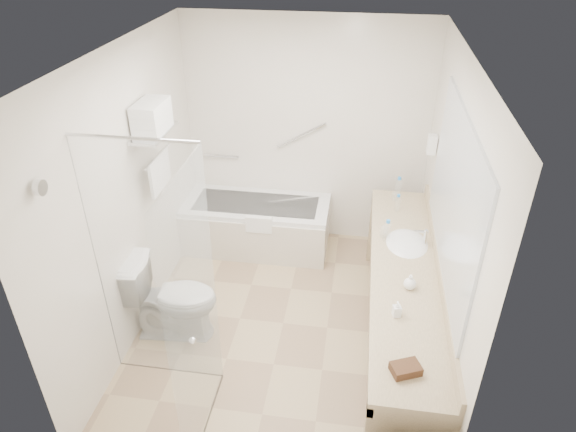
# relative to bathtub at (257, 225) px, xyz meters

# --- Properties ---
(floor) EXTENTS (3.20, 3.20, 0.00)m
(floor) POSITION_rel_bathtub_xyz_m (0.50, -1.24, -0.28)
(floor) COLOR tan
(floor) RESTS_ON ground
(ceiling) EXTENTS (2.60, 3.20, 0.10)m
(ceiling) POSITION_rel_bathtub_xyz_m (0.50, -1.24, 2.22)
(ceiling) COLOR silver
(ceiling) RESTS_ON wall_back
(wall_back) EXTENTS (2.60, 0.10, 2.50)m
(wall_back) POSITION_rel_bathtub_xyz_m (0.50, 0.36, 0.97)
(wall_back) COLOR beige
(wall_back) RESTS_ON ground
(wall_front) EXTENTS (2.60, 0.10, 2.50)m
(wall_front) POSITION_rel_bathtub_xyz_m (0.50, -2.84, 0.97)
(wall_front) COLOR beige
(wall_front) RESTS_ON ground
(wall_left) EXTENTS (0.10, 3.20, 2.50)m
(wall_left) POSITION_rel_bathtub_xyz_m (-0.80, -1.24, 0.97)
(wall_left) COLOR beige
(wall_left) RESTS_ON ground
(wall_right) EXTENTS (0.10, 3.20, 2.50)m
(wall_right) POSITION_rel_bathtub_xyz_m (1.80, -1.24, 0.97)
(wall_right) COLOR beige
(wall_right) RESTS_ON ground
(bathtub) EXTENTS (1.60, 0.73, 0.59)m
(bathtub) POSITION_rel_bathtub_xyz_m (0.00, 0.00, 0.00)
(bathtub) COLOR silver
(bathtub) RESTS_ON floor
(grab_bar_short) EXTENTS (0.40, 0.03, 0.03)m
(grab_bar_short) POSITION_rel_bathtub_xyz_m (-0.45, 0.32, 0.67)
(grab_bar_short) COLOR silver
(grab_bar_short) RESTS_ON wall_back
(grab_bar_long) EXTENTS (0.53, 0.03, 0.33)m
(grab_bar_long) POSITION_rel_bathtub_xyz_m (0.45, 0.32, 0.97)
(grab_bar_long) COLOR silver
(grab_bar_long) RESTS_ON wall_back
(shower_enclosure) EXTENTS (0.96, 0.91, 2.11)m
(shower_enclosure) POSITION_rel_bathtub_xyz_m (-0.13, -2.16, 0.79)
(shower_enclosure) COLOR silver
(shower_enclosure) RESTS_ON floor
(towel_shelf) EXTENTS (0.24, 0.55, 0.81)m
(towel_shelf) POSITION_rel_bathtub_xyz_m (-0.67, -0.89, 1.48)
(towel_shelf) COLOR silver
(towel_shelf) RESTS_ON wall_left
(vanity_counter) EXTENTS (0.55, 2.70, 0.95)m
(vanity_counter) POSITION_rel_bathtub_xyz_m (1.52, -1.39, 0.36)
(vanity_counter) COLOR tan
(vanity_counter) RESTS_ON floor
(sink) EXTENTS (0.40, 0.52, 0.14)m
(sink) POSITION_rel_bathtub_xyz_m (1.55, -0.99, 0.54)
(sink) COLOR silver
(sink) RESTS_ON vanity_counter
(faucet) EXTENTS (0.03, 0.03, 0.14)m
(faucet) POSITION_rel_bathtub_xyz_m (1.70, -0.99, 0.65)
(faucet) COLOR silver
(faucet) RESTS_ON vanity_counter
(mirror) EXTENTS (0.02, 2.00, 1.20)m
(mirror) POSITION_rel_bathtub_xyz_m (1.79, -1.39, 1.27)
(mirror) COLOR #B3B9C0
(mirror) RESTS_ON wall_right
(hairdryer_unit) EXTENTS (0.08, 0.10, 0.18)m
(hairdryer_unit) POSITION_rel_bathtub_xyz_m (1.75, -0.19, 1.17)
(hairdryer_unit) COLOR white
(hairdryer_unit) RESTS_ON wall_right
(toilet) EXTENTS (0.83, 0.51, 0.78)m
(toilet) POSITION_rel_bathtub_xyz_m (-0.45, -1.49, 0.12)
(toilet) COLOR silver
(toilet) RESTS_ON floor
(amenity_basket) EXTENTS (0.21, 0.18, 0.06)m
(amenity_basket) POSITION_rel_bathtub_xyz_m (1.48, -2.46, 0.60)
(amenity_basket) COLOR #442618
(amenity_basket) RESTS_ON vanity_counter
(soap_bottle_a) EXTENTS (0.09, 0.13, 0.06)m
(soap_bottle_a) POSITION_rel_bathtub_xyz_m (1.44, -1.94, 0.60)
(soap_bottle_a) COLOR white
(soap_bottle_a) RESTS_ON vanity_counter
(soap_bottle_b) EXTENTS (0.12, 0.14, 0.10)m
(soap_bottle_b) POSITION_rel_bathtub_xyz_m (1.54, -1.61, 0.62)
(soap_bottle_b) COLOR white
(soap_bottle_b) RESTS_ON vanity_counter
(water_bottle_left) EXTENTS (0.06, 0.06, 0.21)m
(water_bottle_left) POSITION_rel_bathtub_xyz_m (1.37, -0.97, 0.67)
(water_bottle_left) COLOR silver
(water_bottle_left) RESTS_ON vanity_counter
(water_bottle_mid) EXTENTS (0.05, 0.05, 0.17)m
(water_bottle_mid) POSITION_rel_bathtub_xyz_m (1.48, -0.43, 0.65)
(water_bottle_mid) COLOR silver
(water_bottle_mid) RESTS_ON vanity_counter
(water_bottle_right) EXTENTS (0.07, 0.07, 0.21)m
(water_bottle_right) POSITION_rel_bathtub_xyz_m (1.50, -0.14, 0.67)
(water_bottle_right) COLOR silver
(water_bottle_right) RESTS_ON vanity_counter
(drinking_glass_near) EXTENTS (0.07, 0.07, 0.08)m
(drinking_glass_near) POSITION_rel_bathtub_xyz_m (1.47, -0.23, 0.61)
(drinking_glass_near) COLOR silver
(drinking_glass_near) RESTS_ON vanity_counter
(drinking_glass_far) EXTENTS (0.09, 0.09, 0.09)m
(drinking_glass_far) POSITION_rel_bathtub_xyz_m (1.35, -0.91, 0.62)
(drinking_glass_far) COLOR silver
(drinking_glass_far) RESTS_ON vanity_counter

